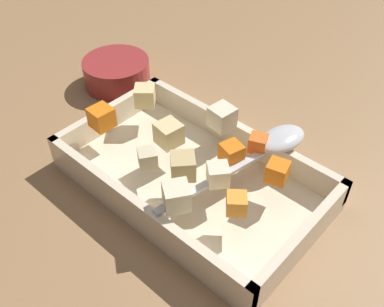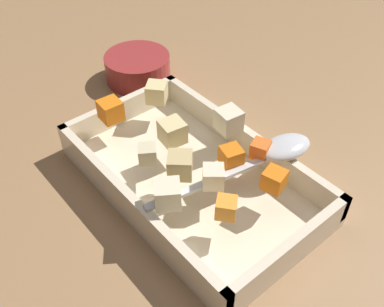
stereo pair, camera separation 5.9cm
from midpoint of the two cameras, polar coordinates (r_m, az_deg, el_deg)
The scene contains 16 objects.
ground_plane at distance 0.62m, azimuth -2.85°, elevation -5.67°, with size 4.00×4.00×0.00m, color #936D47.
baking_dish at distance 0.62m, azimuth -2.71°, elevation -3.39°, with size 0.36×0.21×0.05m.
carrot_chunk_back_center at distance 0.59m, azimuth 2.24°, elevation -0.04°, with size 0.03×0.03×0.03m, color orange.
carrot_chunk_far_left at distance 0.60m, azimuth 5.73°, elevation 1.19°, with size 0.02×0.02×0.02m, color orange.
carrot_chunk_far_right at distance 0.66m, azimuth -14.08°, elevation 4.40°, with size 0.03×0.03×0.03m, color orange.
carrot_chunk_near_right at distance 0.53m, azimuth 2.54°, elevation -6.59°, with size 0.02×0.02×0.02m, color orange.
carrot_chunk_corner_sw at distance 0.57m, azimuth 8.01°, elevation -2.44°, with size 0.03×0.03×0.03m, color orange.
potato_chunk_heap_side at distance 0.61m, azimuth -5.76°, elevation 2.43°, with size 0.03×0.03×0.03m, color #E0CC89.
potato_chunk_rim_edge at distance 0.56m, azimuth -4.23°, elevation -1.73°, with size 0.03×0.03×0.03m, color tan.
potato_chunk_mid_right at distance 0.59m, azimuth -8.60°, elevation -0.71°, with size 0.02×0.02×0.02m, color beige.
potato_chunk_corner_se at distance 0.56m, azimuth 0.34°, elevation -2.84°, with size 0.03×0.03×0.03m, color beige.
potato_chunk_center at distance 0.69m, azimuth -8.54°, elevation 7.26°, with size 0.03×0.03×0.03m, color #E0CC89.
potato_chunk_under_handle at distance 0.64m, azimuth 1.25°, elevation 4.58°, with size 0.03×0.03×0.03m, color beige.
potato_chunk_near_spoon at distance 0.53m, azimuth -5.20°, elevation -5.65°, with size 0.03×0.03×0.03m, color beige.
serving_spoon at distance 0.61m, azimuth 7.83°, elevation 1.18°, with size 0.07×0.25×0.02m.
small_prep_bowl at distance 0.84m, azimuth -11.66°, elevation 10.08°, with size 0.12×0.12×0.05m, color maroon.
Camera 1 is at (-0.28, 0.31, 0.46)m, focal length 41.55 mm.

